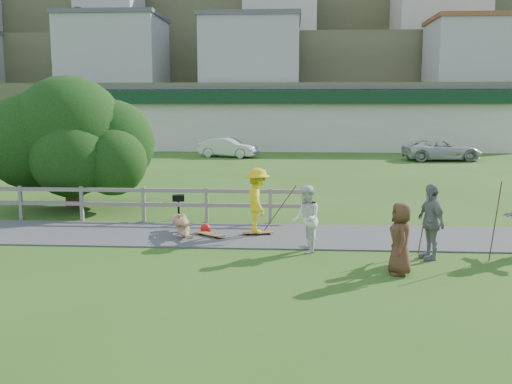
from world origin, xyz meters
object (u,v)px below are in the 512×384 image
Objects in this scene: spectator_b at (431,222)px; car_white at (442,150)px; bbq at (179,207)px; skater_rider at (258,204)px; spectator_c at (401,239)px; skater_fallen at (182,225)px; car_silver at (228,147)px; tree at (70,159)px; spectator_a at (306,219)px.

car_white is at bearing 149.06° from spectator_b.
spectator_b is 2.26× the size of bbq.
bbq is (-13.43, -20.33, -0.30)m from car_white.
spectator_c is (3.32, -3.47, -0.12)m from skater_rider.
car_silver is at bearing 72.53° from skater_fallen.
spectator_c is 0.25× the size of tree.
skater_fallen is (-2.10, -0.22, -0.58)m from skater_rider.
skater_rider reaches higher than spectator_c.
car_white reaches higher than car_silver.
tree is (-6.91, 4.01, 0.84)m from skater_rider.
car_white is 25.53m from tree.
tree reaches higher than spectator_a.
skater_fallen is 0.99× the size of spectator_b.
skater_fallen is 6.33m from spectator_c.
skater_rider is 8.04m from tree.
car_silver is at bearing -177.64° from spectator_a.
bbq is (-0.57, 2.30, 0.07)m from skater_fallen.
tree is at bearing -125.17° from spectator_c.
skater_rider is at bearing -47.57° from bbq.
spectator_c is at bearing -51.74° from spectator_b.
tree reaches higher than bbq.
skater_rider is 2.26× the size of bbq.
spectator_b is at bearing 145.36° from spectator_c.
spectator_a is 2.67m from spectator_c.
skater_rider reaches higher than car_silver.
spectator_c reaches higher than bbq.
spectator_b is at bearing 73.00° from spectator_a.
spectator_c is (2.00, -1.76, -0.05)m from spectator_a.
skater_rider reaches higher than skater_fallen.
car_silver is at bearing 76.85° from car_white.
spectator_a reaches higher than car_white.
tree is at bearing 146.05° from bbq.
spectator_c is at bearing -52.38° from bbq.
tree is (-4.82, 4.23, 1.42)m from skater_fallen.
skater_fallen is 1.14× the size of spectator_c.
tree is at bearing -133.16° from spectator_a.
bbq reaches higher than skater_fallen.
spectator_a is at bearing -151.92° from car_silver.
spectator_c is 0.31× the size of car_white.
spectator_a is 0.93× the size of spectator_b.
spectator_b is (4.26, -2.15, -0.00)m from skater_rider.
spectator_a reaches higher than bbq.
tree reaches higher than car_white.
car_silver is 0.82× the size of car_white.
spectator_b reaches higher than car_silver.
spectator_b is at bearing -37.81° from skater_fallen.
skater_rider is 1.08× the size of spectator_a.
spectator_a reaches higher than skater_fallen.
car_white is at bearing 39.49° from skater_fallen.
skater_rider is at bearing -154.23° from car_silver.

